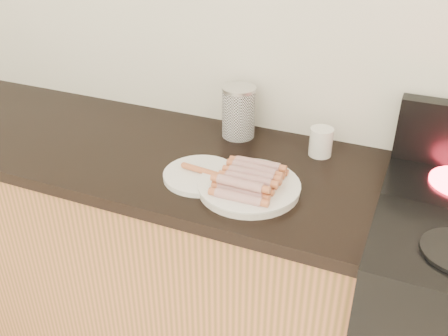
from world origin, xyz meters
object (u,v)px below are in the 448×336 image
at_px(side_plate, 201,175).
at_px(mug, 321,142).
at_px(main_plate, 249,188).
at_px(canister, 239,112).

distance_m(side_plate, mug, 0.41).
xyz_separation_m(main_plate, side_plate, (-0.16, 0.01, -0.00)).
xyz_separation_m(side_plate, mug, (0.30, 0.28, 0.04)).
height_order(main_plate, canister, canister).
bearing_deg(side_plate, main_plate, -4.18).
bearing_deg(main_plate, side_plate, 175.82).
distance_m(side_plate, canister, 0.32).
relative_size(main_plate, canister, 1.63).
distance_m(main_plate, mug, 0.33).
relative_size(side_plate, canister, 1.27).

